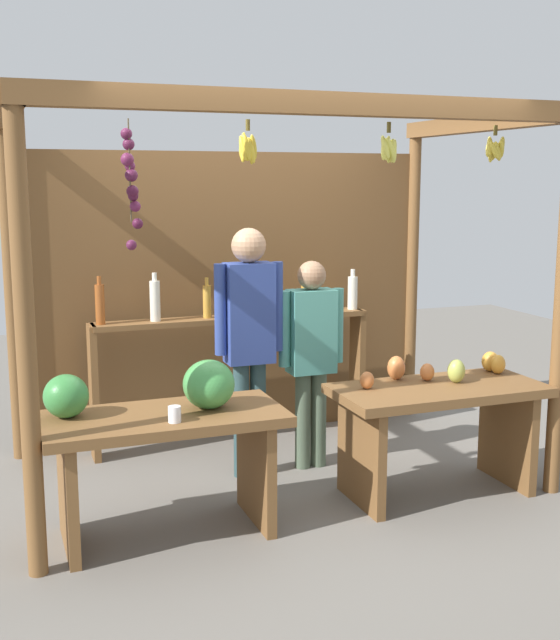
% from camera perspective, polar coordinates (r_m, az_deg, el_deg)
% --- Properties ---
extents(ground_plane, '(12.00, 12.00, 0.00)m').
position_cam_1_polar(ground_plane, '(5.69, -0.68, -10.83)').
color(ground_plane, slate).
rests_on(ground_plane, ground).
extents(market_stall, '(3.36, 2.01, 2.48)m').
position_cam_1_polar(market_stall, '(5.78, -2.26, 4.09)').
color(market_stall, brown).
rests_on(market_stall, ground).
extents(fruit_counter_left, '(1.36, 0.64, 1.00)m').
position_cam_1_polar(fruit_counter_left, '(4.62, -8.36, -7.77)').
color(fruit_counter_left, brown).
rests_on(fruit_counter_left, ground).
extents(fruit_counter_right, '(1.36, 0.64, 0.88)m').
position_cam_1_polar(fruit_counter_right, '(5.29, 11.21, -6.40)').
color(fruit_counter_right, brown).
rests_on(fruit_counter_right, ground).
extents(bottle_shelf_unit, '(2.16, 0.22, 1.36)m').
position_cam_1_polar(bottle_shelf_unit, '(6.10, -3.37, -1.58)').
color(bottle_shelf_unit, brown).
rests_on(bottle_shelf_unit, ground).
extents(vendor_man, '(0.48, 0.23, 1.71)m').
position_cam_1_polar(vendor_man, '(5.38, -2.21, -0.60)').
color(vendor_man, '#2C4648').
rests_on(vendor_man, ground).
extents(vendor_woman, '(0.48, 0.20, 1.47)m').
position_cam_1_polar(vendor_woman, '(5.58, 2.24, -1.91)').
color(vendor_woman, '#4E604A').
rests_on(vendor_woman, ground).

